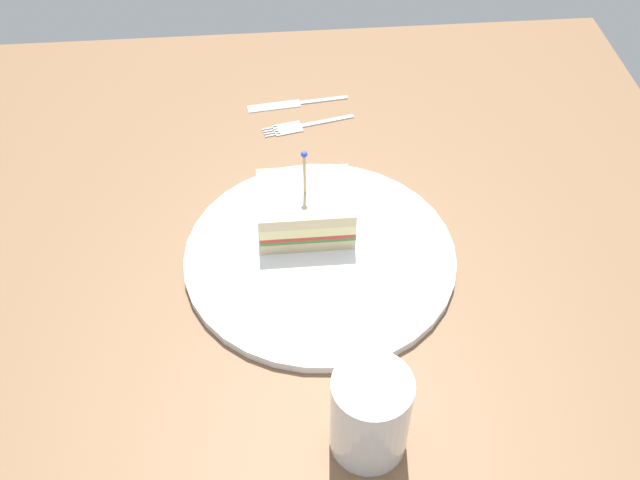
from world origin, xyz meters
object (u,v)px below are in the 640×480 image
at_px(drink_glass, 370,417).
at_px(fork, 299,126).
at_px(sandwich_half_center, 305,209).
at_px(knife, 292,103).
at_px(plate, 320,256).

distance_m(drink_glass, fork, 0.45).
relative_size(sandwich_half_center, knife, 0.76).
bearing_deg(drink_glass, fork, 3.97).
xyz_separation_m(plate, sandwich_half_center, (0.04, 0.01, 0.03)).
bearing_deg(fork, plate, -178.06).
xyz_separation_m(fork, knife, (0.05, 0.01, 0.00)).
bearing_deg(fork, drink_glass, -176.03).
bearing_deg(sandwich_half_center, plate, -164.51).
height_order(plate, sandwich_half_center, sandwich_half_center).
height_order(drink_glass, knife, drink_glass).
height_order(sandwich_half_center, knife, sandwich_half_center).
relative_size(drink_glass, knife, 0.67).
xyz_separation_m(sandwich_half_center, drink_glass, (-0.26, -0.04, 0.01)).
bearing_deg(knife, sandwich_half_center, -179.56).
bearing_deg(fork, knife, 7.19).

